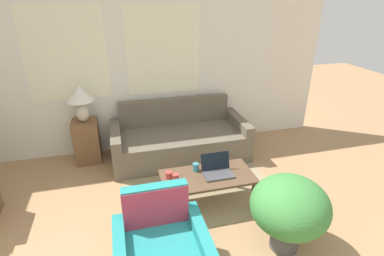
% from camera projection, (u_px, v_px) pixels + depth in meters
% --- Properties ---
extents(wall_back, '(6.48, 0.06, 2.60)m').
position_uv_depth(wall_back, '(123.00, 69.00, 4.44)').
color(wall_back, white).
rests_on(wall_back, ground_plane).
extents(rug, '(1.93, 1.99, 0.01)m').
position_uv_depth(rug, '(194.00, 177.00, 4.16)').
color(rug, '#9E8966').
rests_on(rug, ground_plane).
extents(couch, '(2.02, 0.91, 0.83)m').
position_uv_depth(couch, '(179.00, 140.00, 4.63)').
color(couch, '#665B4C').
rests_on(couch, ground_plane).
extents(side_table, '(0.36, 0.36, 0.64)m').
position_uv_depth(side_table, '(87.00, 141.00, 4.45)').
color(side_table, brown).
rests_on(side_table, ground_plane).
extents(table_lamp, '(0.37, 0.37, 0.54)m').
position_uv_depth(table_lamp, '(80.00, 97.00, 4.17)').
color(table_lamp, beige).
rests_on(table_lamp, side_table).
extents(coffee_table, '(1.07, 0.54, 0.41)m').
position_uv_depth(coffee_table, '(207.00, 179.00, 3.48)').
color(coffee_table, brown).
rests_on(coffee_table, ground_plane).
extents(laptop, '(0.34, 0.27, 0.22)m').
position_uv_depth(laptop, '(217.00, 170.00, 3.48)').
color(laptop, '#47474C').
rests_on(laptop, coffee_table).
extents(cup_navy, '(0.07, 0.07, 0.10)m').
position_uv_depth(cup_navy, '(176.00, 178.00, 3.32)').
color(cup_navy, '#B23D38').
rests_on(cup_navy, coffee_table).
extents(cup_yellow, '(0.08, 0.08, 0.08)m').
position_uv_depth(cup_yellow, '(169.00, 175.00, 3.41)').
color(cup_yellow, '#B23D38').
rests_on(cup_yellow, coffee_table).
extents(cup_white, '(0.08, 0.08, 0.10)m').
position_uv_depth(cup_white, '(196.00, 167.00, 3.54)').
color(cup_white, teal).
rests_on(cup_white, coffee_table).
extents(potted_plant, '(0.75, 0.75, 0.79)m').
position_uv_depth(potted_plant, '(289.00, 208.00, 2.82)').
color(potted_plant, '#4C4C4C').
rests_on(potted_plant, ground_plane).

